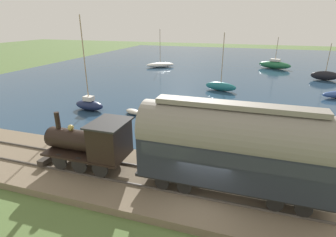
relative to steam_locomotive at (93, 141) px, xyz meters
name	(u,v)px	position (x,y,z in m)	size (l,w,h in m)	color
ground_plane	(202,207)	(-1.04, -6.69, -2.20)	(200.00, 200.00, 0.00)	#516B38
harbor_water	(244,67)	(43.25, -6.69, -2.19)	(80.00, 80.00, 0.01)	navy
rail_embankment	(206,192)	(0.00, -6.69, -1.99)	(5.89, 56.00, 0.54)	#756651
steam_locomotive	(93,141)	(0.00, 0.00, 0.00)	(2.44, 5.48, 3.19)	black
passenger_coach	(233,146)	(0.00, -7.85, 0.90)	(2.58, 9.48, 4.72)	black
sailboat_black	(325,76)	(34.20, -19.18, -1.45)	(1.18, 4.03, 5.59)	black
sailboat_green	(275,65)	(43.13, -12.33, -1.43)	(3.56, 6.22, 5.86)	#236B42
sailboat_navy	(89,104)	(10.41, 7.38, -1.54)	(1.51, 3.35, 9.28)	#192347
sailboat_white	(160,65)	(37.82, 9.26, -1.69)	(4.53, 5.72, 7.28)	white
sailboat_teal	(221,86)	(22.66, -4.58, -1.57)	(1.83, 4.27, 7.38)	#1E707A
rowboat_off_pier	(133,112)	(10.65, 2.52, -1.95)	(1.58, 2.05, 0.47)	#B7B2A3
rowboat_far_out	(307,155)	(6.18, -12.51, -2.00)	(2.04, 1.98, 0.38)	#B7B2A3
rowboat_mid_harbor	(274,137)	(8.59, -10.55, -2.03)	(1.60, 2.59, 0.32)	silver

